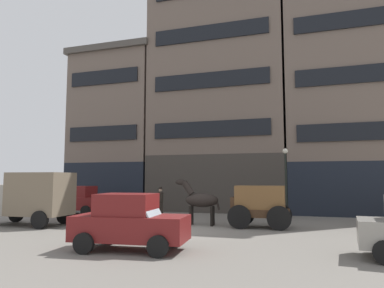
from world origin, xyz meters
name	(u,v)px	position (x,y,z in m)	size (l,w,h in m)	color
ground_plane	(178,231)	(0.00, 0.00, 0.00)	(120.00, 120.00, 0.00)	slate
building_far_left	(123,130)	(-9.03, 11.21, 6.42)	(7.30, 6.83, 12.76)	black
building_center_left	(220,91)	(-0.60, 11.21, 9.14)	(10.25, 6.83, 18.21)	#38332D
building_center_right	(346,82)	(8.43, 11.21, 9.05)	(8.50, 6.83, 18.02)	black
cargo_wagon	(259,203)	(3.36, 2.02, 1.15)	(2.92, 1.55, 1.98)	#3D2819
draft_horse	(200,200)	(0.41, 2.02, 1.27)	(2.34, 0.63, 2.30)	black
delivery_truck_far	(31,197)	(-7.66, -0.60, 1.42)	(4.42, 2.28, 2.62)	gray
sedan_dark	(78,200)	(-8.65, 4.65, 0.91)	(3.74, 1.93, 1.83)	maroon
sedan_light	(130,222)	(-0.01, -4.62, 0.91)	(3.84, 2.15, 1.83)	maroon
pedestrian_officer	(160,200)	(-3.12, 5.35, 0.98)	(0.50, 0.50, 1.79)	black
streetlamp_curbside	(286,173)	(4.41, 6.57, 2.67)	(0.32, 0.32, 4.12)	black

